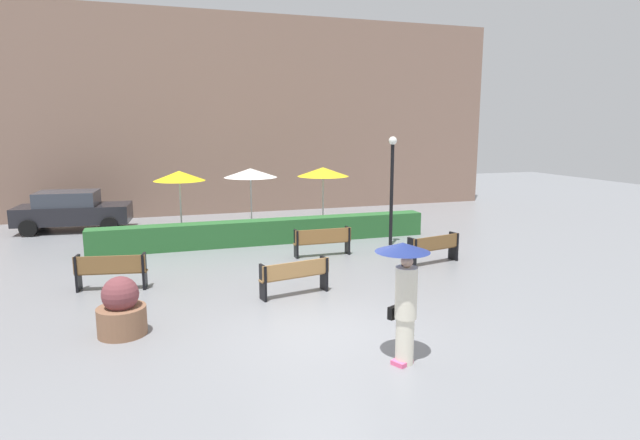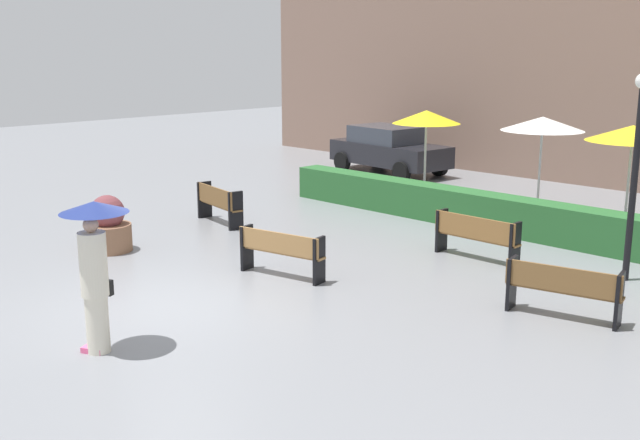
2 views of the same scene
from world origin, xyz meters
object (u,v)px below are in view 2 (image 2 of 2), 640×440
object	(u,v)px
lamp_post	(637,155)
patio_umbrella_yellow	(426,117)
bench_far_left	(218,202)
planter_pot	(108,227)
patio_umbrella_yellow_far	(633,134)
parked_car	(389,149)
patio_umbrella_white	(543,124)
pedestrian_with_umbrella	(95,258)
bench_mid_center	(281,250)
bench_back_row	(476,234)
bench_far_right	(563,287)

from	to	relation	value
lamp_post	patio_umbrella_yellow	size ratio (longest dim) A/B	1.48
bench_far_left	planter_pot	world-z (taller)	planter_pot
patio_umbrella_yellow_far	parked_car	xyz separation A→B (m)	(-9.40, 3.03, -1.51)
patio_umbrella_yellow	patio_umbrella_white	xyz separation A→B (m)	(2.76, 1.15, -0.06)
patio_umbrella_yellow	patio_umbrella_yellow_far	distance (m)	5.44
patio_umbrella_white	pedestrian_with_umbrella	bearing A→B (deg)	-88.85
bench_mid_center	bench_back_row	world-z (taller)	bench_back_row
lamp_post	parked_car	world-z (taller)	lamp_post
bench_far_left	patio_umbrella_yellow_far	bearing A→B (deg)	36.97
planter_pot	parked_car	world-z (taller)	parked_car
bench_back_row	bench_far_left	bearing A→B (deg)	-164.65
lamp_post	patio_umbrella_white	xyz separation A→B (m)	(-4.09, 4.12, -0.03)
patio_umbrella_yellow	patio_umbrella_yellow_far	size ratio (longest dim) A/B	1.01
pedestrian_with_umbrella	patio_umbrella_yellow	bearing A→B (deg)	104.76
patio_umbrella_yellow	patio_umbrella_white	size ratio (longest dim) A/B	1.03
planter_pot	patio_umbrella_yellow_far	world-z (taller)	patio_umbrella_yellow_far
bench_far_right	patio_umbrella_yellow	world-z (taller)	patio_umbrella_yellow
bench_far_right	bench_mid_center	bearing A→B (deg)	-161.23
patio_umbrella_yellow_far	bench_far_right	bearing A→B (deg)	-75.21
bench_back_row	parked_car	size ratio (longest dim) A/B	0.42
planter_pot	parked_car	distance (m)	12.06
bench_far_right	pedestrian_with_umbrella	distance (m)	7.07
bench_far_left	patio_umbrella_yellow	bearing A→B (deg)	69.18
pedestrian_with_umbrella	parked_car	xyz separation A→B (m)	(-6.98, 14.70, -0.55)
bench_far_left	bench_back_row	distance (m)	6.40
patio_umbrella_yellow	planter_pot	bearing A→B (deg)	-101.15
bench_back_row	patio_umbrella_yellow_far	xyz separation A→B (m)	(1.33, 3.95, 1.80)
bench_mid_center	bench_far_right	distance (m)	5.04
bench_back_row	pedestrian_with_umbrella	world-z (taller)	pedestrian_with_umbrella
bench_mid_center	bench_far_left	world-z (taller)	bench_far_left
bench_mid_center	bench_far_left	size ratio (longest dim) A/B	1.03
patio_umbrella_yellow_far	patio_umbrella_white	bearing A→B (deg)	160.77
bench_far_left	planter_pot	distance (m)	3.18
lamp_post	parked_car	size ratio (longest dim) A/B	0.86
patio_umbrella_yellow_far	parked_car	size ratio (longest dim) A/B	0.58
lamp_post	patio_umbrella_yellow_far	bearing A→B (deg)	113.91
bench_far_right	patio_umbrella_white	bearing A→B (deg)	121.80
planter_pot	patio_umbrella_yellow	distance (m)	8.94
bench_far_right	planter_pot	xyz separation A→B (m)	(-8.69, -2.92, -0.00)
pedestrian_with_umbrella	patio_umbrella_yellow_far	xyz separation A→B (m)	(2.42, 11.67, 0.96)
patio_umbrella_white	parked_car	xyz separation A→B (m)	(-6.72, 2.10, -1.46)
bench_far_left	patio_umbrella_white	world-z (taller)	patio_umbrella_white
planter_pot	pedestrian_with_umbrella	bearing A→B (deg)	-31.30
bench_far_left	bench_far_right	world-z (taller)	bench_far_left
lamp_post	patio_umbrella_yellow_far	world-z (taller)	lamp_post
bench_far_right	patio_umbrella_yellow_far	distance (m)	6.36
lamp_post	bench_mid_center	bearing A→B (deg)	-136.98
bench_far_right	planter_pot	world-z (taller)	planter_pot
bench_far_left	bench_back_row	world-z (taller)	bench_far_left
bench_far_left	patio_umbrella_white	bearing A→B (deg)	53.74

